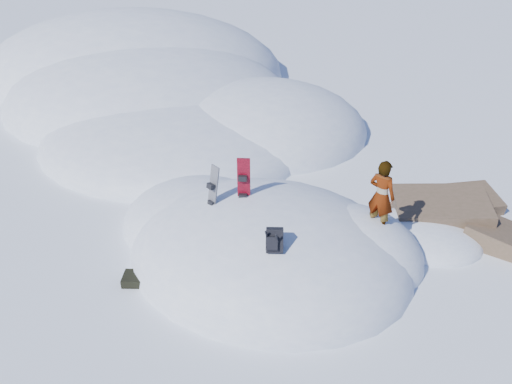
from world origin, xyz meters
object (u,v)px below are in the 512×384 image
at_px(backpack, 274,240).
at_px(snowboard_dark, 212,196).
at_px(person, 381,196).
at_px(snowboard_red, 244,189).

bearing_deg(backpack, snowboard_dark, 129.65).
height_order(snowboard_dark, person, person).
relative_size(snowboard_red, backpack, 2.80).
bearing_deg(snowboard_red, person, -6.95).
height_order(backpack, person, person).
bearing_deg(snowboard_red, backpack, -67.23).
distance_m(snowboard_dark, backpack, 2.28).
bearing_deg(backpack, snowboard_red, 110.14).
xyz_separation_m(snowboard_red, backpack, (1.43, -1.50, -0.13)).
xyz_separation_m(backpack, person, (1.66, 2.27, 0.28)).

